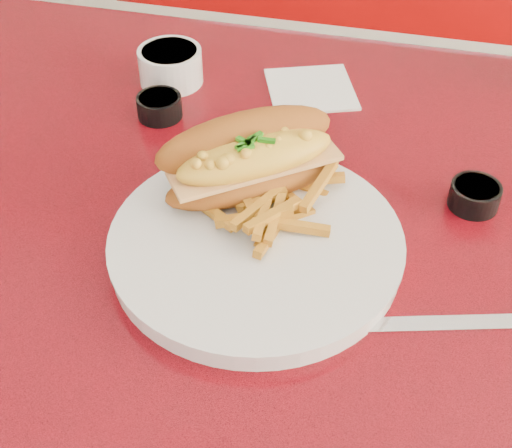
% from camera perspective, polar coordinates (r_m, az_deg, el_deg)
% --- Properties ---
extents(diner_table, '(1.23, 0.83, 0.77)m').
position_cam_1_polar(diner_table, '(0.90, 0.50, -5.77)').
color(diner_table, red).
rests_on(diner_table, ground).
extents(booth_bench_far, '(1.20, 0.51, 0.90)m').
position_cam_1_polar(booth_bench_far, '(1.72, 6.77, 6.95)').
color(booth_bench_far, '#9D0B0A').
rests_on(booth_bench_far, ground).
extents(dinner_plate, '(0.30, 0.30, 0.02)m').
position_cam_1_polar(dinner_plate, '(0.72, 0.00, -1.65)').
color(dinner_plate, silver).
rests_on(dinner_plate, diner_table).
extents(mac_hoagie, '(0.22, 0.20, 0.09)m').
position_cam_1_polar(mac_hoagie, '(0.75, -0.35, 5.32)').
color(mac_hoagie, '#9B5219').
rests_on(mac_hoagie, dinner_plate).
extents(fries_pile, '(0.14, 0.13, 0.04)m').
position_cam_1_polar(fries_pile, '(0.74, 0.68, 2.65)').
color(fries_pile, orange).
rests_on(fries_pile, dinner_plate).
extents(fork, '(0.07, 0.13, 0.00)m').
position_cam_1_polar(fork, '(0.74, -1.98, 0.81)').
color(fork, silver).
rests_on(fork, dinner_plate).
extents(gravy_ramekin, '(0.11, 0.11, 0.05)m').
position_cam_1_polar(gravy_ramekin, '(0.98, -6.86, 12.52)').
color(gravy_ramekin, silver).
rests_on(gravy_ramekin, diner_table).
extents(sauce_cup_left, '(0.07, 0.07, 0.03)m').
position_cam_1_polar(sauce_cup_left, '(0.92, -7.74, 9.37)').
color(sauce_cup_left, black).
rests_on(sauce_cup_left, diner_table).
extents(sauce_cup_right, '(0.07, 0.07, 0.03)m').
position_cam_1_polar(sauce_cup_right, '(0.81, 17.11, 2.26)').
color(sauce_cup_right, black).
rests_on(sauce_cup_right, diner_table).
extents(knife, '(0.22, 0.08, 0.01)m').
position_cam_1_polar(knife, '(0.70, 19.33, -7.36)').
color(knife, silver).
rests_on(knife, diner_table).
extents(paper_napkin, '(0.14, 0.14, 0.00)m').
position_cam_1_polar(paper_napkin, '(0.97, 4.42, 10.71)').
color(paper_napkin, white).
rests_on(paper_napkin, diner_table).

